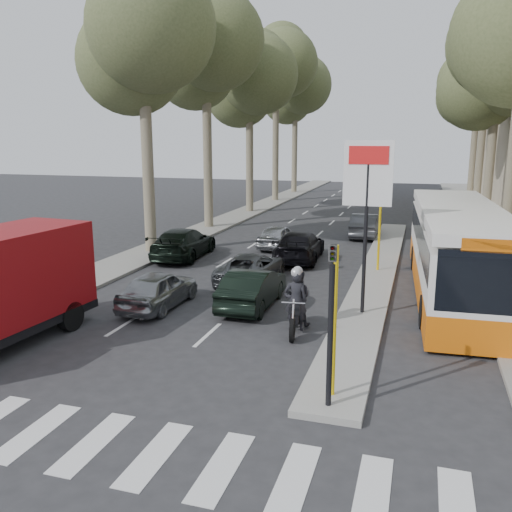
{
  "coord_description": "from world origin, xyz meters",
  "views": [
    {
      "loc": [
        4.87,
        -11.96,
        5.66
      ],
      "look_at": [
        -0.58,
        5.81,
        1.6
      ],
      "focal_mm": 38.0,
      "sensor_mm": 36.0,
      "label": 1
    }
  ],
  "objects": [
    {
      "name": "median_left",
      "position": [
        -8.0,
        28.0,
        0.06
      ],
      "size": [
        2.4,
        64.0,
        0.12
      ],
      "primitive_type": "cube",
      "color": "gray",
      "rests_on": "ground"
    },
    {
      "name": "dark_hatchback",
      "position": [
        -0.46,
        5.0,
        0.66
      ],
      "size": [
        1.43,
        4.03,
        1.32
      ],
      "primitive_type": "imported",
      "rotation": [
        0.0,
        0.0,
        3.15
      ],
      "color": "black",
      "rests_on": "ground"
    },
    {
      "name": "tree_l_d",
      "position": [
        -7.87,
        36.11,
        11.76
      ],
      "size": [
        7.4,
        7.2,
        15.66
      ],
      "color": "#6B604C",
      "rests_on": "ground"
    },
    {
      "name": "tree_r_c",
      "position": [
        9.03,
        26.11,
        9.69
      ],
      "size": [
        7.4,
        7.2,
        13.32
      ],
      "color": "#6B604C",
      "rests_on": "ground"
    },
    {
      "name": "traffic_light_island",
      "position": [
        3.25,
        -1.5,
        2.49
      ],
      "size": [
        0.16,
        0.41,
        3.6
      ],
      "color": "black",
      "rests_on": "ground"
    },
    {
      "name": "tree_l_b",
      "position": [
        -7.97,
        20.11,
        11.07
      ],
      "size": [
        7.4,
        7.2,
        14.88
      ],
      "color": "#6B604C",
      "rests_on": "ground"
    },
    {
      "name": "traffic_island",
      "position": [
        3.25,
        11.0,
        0.08
      ],
      "size": [
        1.5,
        26.0,
        0.16
      ],
      "primitive_type": "cube",
      "color": "gray",
      "rests_on": "ground"
    },
    {
      "name": "queue_car_d",
      "position": [
        1.8,
        19.65,
        0.69
      ],
      "size": [
        1.54,
        4.21,
        1.38
      ],
      "primitive_type": "imported",
      "rotation": [
        0.0,
        0.0,
        3.16
      ],
      "color": "#46484D",
      "rests_on": "ground"
    },
    {
      "name": "billboard",
      "position": [
        3.25,
        5.0,
        3.7
      ],
      "size": [
        1.5,
        12.1,
        5.6
      ],
      "color": "yellow",
      "rests_on": "ground"
    },
    {
      "name": "tree_r_d",
      "position": [
        9.13,
        34.11,
        11.07
      ],
      "size": [
        7.4,
        7.2,
        14.88
      ],
      "color": "#6B604C",
      "rests_on": "ground"
    },
    {
      "name": "queue_car_c",
      "position": [
        -2.23,
        15.08,
        0.62
      ],
      "size": [
        1.63,
        3.7,
        1.24
      ],
      "primitive_type": "imported",
      "rotation": [
        0.0,
        0.0,
        3.1
      ],
      "color": "#9EA1A6",
      "rests_on": "ground"
    },
    {
      "name": "silver_hatchback",
      "position": [
        -3.5,
        4.0,
        0.64
      ],
      "size": [
        1.58,
        3.81,
        1.29
      ],
      "primitive_type": "imported",
      "rotation": [
        0.0,
        0.0,
        3.13
      ],
      "color": "gray",
      "rests_on": "ground"
    },
    {
      "name": "ground",
      "position": [
        0.0,
        0.0,
        0.0
      ],
      "size": [
        120.0,
        120.0,
        0.0
      ],
      "primitive_type": "plane",
      "color": "#28282B",
      "rests_on": "ground"
    },
    {
      "name": "tree_l_a",
      "position": [
        -7.87,
        12.11,
        10.38
      ],
      "size": [
        7.4,
        7.2,
        14.1
      ],
      "color": "#6B604C",
      "rests_on": "ground"
    },
    {
      "name": "queue_car_a",
      "position": [
        -1.48,
        8.09,
        0.59
      ],
      "size": [
        2.0,
        4.28,
        1.19
      ],
      "primitive_type": "imported",
      "rotation": [
        0.0,
        0.0,
        3.13
      ],
      "color": "#43464A",
      "rests_on": "ground"
    },
    {
      "name": "tree_l_c",
      "position": [
        -7.77,
        28.11,
        10.04
      ],
      "size": [
        7.4,
        7.2,
        13.71
      ],
      "color": "#6B604C",
      "rests_on": "ground"
    },
    {
      "name": "sidewalk_right",
      "position": [
        8.6,
        25.0,
        0.06
      ],
      "size": [
        3.2,
        70.0,
        0.12
      ],
      "primitive_type": "cube",
      "color": "gray",
      "rests_on": "ground"
    },
    {
      "name": "motorcycle",
      "position": [
        1.47,
        3.25,
        0.9
      ],
      "size": [
        0.92,
        2.32,
        1.97
      ],
      "rotation": [
        0.0,
        0.0,
        0.12
      ],
      "color": "black",
      "rests_on": "ground"
    },
    {
      "name": "queue_car_b",
      "position": [
        -0.5,
        12.51,
        0.7
      ],
      "size": [
        2.24,
        4.91,
        1.39
      ],
      "primitive_type": "imported",
      "rotation": [
        0.0,
        0.0,
        3.2
      ],
      "color": "black",
      "rests_on": "ground"
    },
    {
      "name": "tree_l_e",
      "position": [
        -7.97,
        44.11,
        10.73
      ],
      "size": [
        7.4,
        7.2,
        14.49
      ],
      "color": "#6B604C",
      "rests_on": "ground"
    },
    {
      "name": "queue_car_e",
      "position": [
        -5.95,
        11.44,
        0.72
      ],
      "size": [
        2.37,
        5.09,
        1.44
      ],
      "primitive_type": "imported",
      "rotation": [
        0.0,
        0.0,
        3.21
      ],
      "color": "black",
      "rests_on": "ground"
    },
    {
      "name": "tree_r_e",
      "position": [
        9.23,
        42.11,
        10.38
      ],
      "size": [
        7.4,
        7.2,
        14.1
      ],
      "color": "#6B604C",
      "rests_on": "ground"
    },
    {
      "name": "city_bus",
      "position": [
        6.2,
        8.6,
        1.74
      ],
      "size": [
        3.41,
        12.68,
        3.31
      ],
      "rotation": [
        0.0,
        0.0,
        0.05
      ],
      "color": "#D55E0B",
      "rests_on": "ground"
    }
  ]
}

